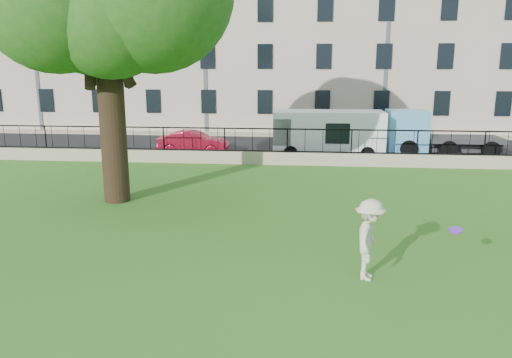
# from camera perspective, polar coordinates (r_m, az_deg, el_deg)

# --- Properties ---
(ground) EXTENTS (120.00, 120.00, 0.00)m
(ground) POSITION_cam_1_polar(r_m,az_deg,el_deg) (12.36, 1.42, -9.17)
(ground) COLOR #3A6718
(ground) RESTS_ON ground
(retaining_wall) EXTENTS (50.00, 0.40, 0.60)m
(retaining_wall) POSITION_cam_1_polar(r_m,az_deg,el_deg) (23.84, 3.57, 2.38)
(retaining_wall) COLOR tan
(retaining_wall) RESTS_ON ground
(iron_railing) EXTENTS (50.00, 0.05, 1.13)m
(iron_railing) POSITION_cam_1_polar(r_m,az_deg,el_deg) (23.70, 3.60, 4.41)
(iron_railing) COLOR black
(iron_railing) RESTS_ON retaining_wall
(street) EXTENTS (60.00, 9.00, 0.01)m
(street) POSITION_cam_1_polar(r_m,az_deg,el_deg) (28.52, 3.92, 3.52)
(street) COLOR black
(street) RESTS_ON ground
(sidewalk) EXTENTS (60.00, 1.40, 0.12)m
(sidewalk) POSITION_cam_1_polar(r_m,az_deg,el_deg) (33.65, 4.21, 5.05)
(sidewalk) COLOR tan
(sidewalk) RESTS_ON ground
(building_row) EXTENTS (56.40, 10.40, 13.80)m
(building_row) POSITION_cam_1_polar(r_m,az_deg,el_deg) (39.07, 4.62, 16.21)
(building_row) COLOR #C6B29D
(building_row) RESTS_ON ground
(man) EXTENTS (0.93, 1.30, 1.82)m
(man) POSITION_cam_1_polar(r_m,az_deg,el_deg) (11.28, 12.84, -6.77)
(man) COLOR beige
(man) RESTS_ON ground
(frisbee) EXTENTS (0.34, 0.33, 0.12)m
(frisbee) POSITION_cam_1_polar(r_m,az_deg,el_deg) (11.23, 21.88, -5.45)
(frisbee) COLOR purple
(red_sedan) EXTENTS (3.75, 1.34, 1.23)m
(red_sedan) POSITION_cam_1_polar(r_m,az_deg,el_deg) (26.80, -7.16, 4.16)
(red_sedan) COLOR #AA142D
(red_sedan) RESTS_ON street
(white_van) EXTENTS (5.64, 2.32, 2.35)m
(white_van) POSITION_cam_1_polar(r_m,az_deg,el_deg) (26.08, 8.21, 5.13)
(white_van) COLOR white
(white_van) RESTS_ON street
(blue_truck) EXTENTS (5.58, 2.04, 2.33)m
(blue_truck) POSITION_cam_1_polar(r_m,az_deg,el_deg) (27.96, 20.35, 4.96)
(blue_truck) COLOR #62B0E5
(blue_truck) RESTS_ON street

